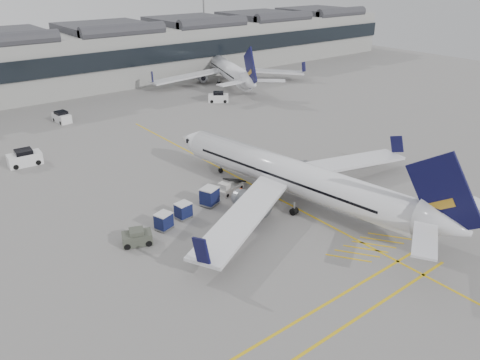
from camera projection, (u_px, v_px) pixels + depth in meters
ground at (237, 251)px, 42.36m from camera, size 220.00×220.00×0.00m
terminal at (12, 64)px, 91.26m from camera, size 200.00×20.45×12.40m
apron_markings at (252, 185)px, 55.13m from camera, size 0.25×60.00×0.01m
airliner_main at (296, 177)px, 49.99m from camera, size 33.99×37.39×9.98m
airliner_far at (227, 69)px, 102.40m from camera, size 32.76×36.30×10.09m
belt_loader at (229, 188)px, 53.26m from camera, size 4.48×2.34×1.77m
baggage_cart_a at (244, 216)px, 46.37m from camera, size 1.77×1.55×1.63m
baggage_cart_b at (164, 221)px, 45.52m from camera, size 1.96×1.78×1.70m
baggage_cart_c at (210, 196)px, 50.11m from camera, size 2.34×2.15×2.00m
baggage_cart_d at (183, 210)px, 47.54m from camera, size 1.76×1.52×1.67m
ramp_agent_a at (259, 193)px, 51.10m from camera, size 0.74×0.72×1.72m
ramp_agent_b at (240, 197)px, 50.13m from camera, size 1.10×0.93×1.97m
pushback_tug at (137, 238)px, 43.15m from camera, size 3.10×2.49×1.51m
safety_cone_nose at (222, 154)px, 63.66m from camera, size 0.33×0.33×0.46m
safety_cone_engine at (308, 184)px, 54.80m from camera, size 0.32×0.32×0.45m
service_van_left at (25, 158)px, 60.32m from camera, size 4.19×2.28×2.09m
service_van_mid at (62, 117)px, 77.10m from camera, size 2.22×3.79×1.85m
service_van_right at (218, 97)px, 88.61m from camera, size 4.14×3.75×1.93m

